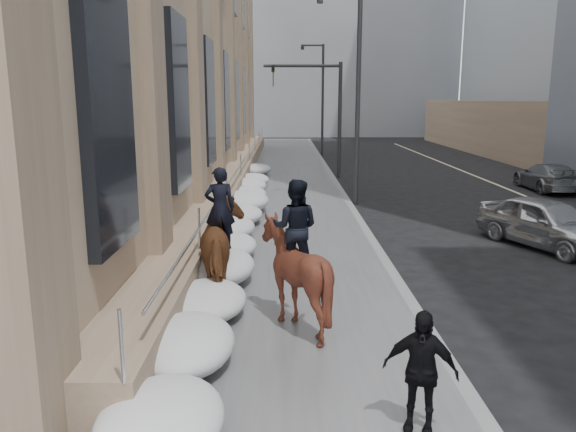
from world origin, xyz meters
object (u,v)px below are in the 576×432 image
Objects in this scene: pedestrian at (420,371)px; car_silver at (546,223)px; mounted_horse_left at (225,244)px; mounted_horse_right at (294,267)px; car_grey at (547,177)px.

pedestrian is 0.37× the size of car_silver.
mounted_horse_left reaches higher than pedestrian.
mounted_horse_right reaches higher than mounted_horse_left.
mounted_horse_right is 9.30m from car_silver.
mounted_horse_right reaches higher than car_silver.
pedestrian is (2.87, -5.07, -0.26)m from mounted_horse_left.
pedestrian is at bearing 62.76° from car_grey.
car_grey is at bearing 42.25° from car_silver.
car_grey is (4.65, 10.01, -0.08)m from car_silver.
pedestrian is 10.76m from car_silver.
car_silver is at bearing 66.36° from car_grey.
car_grey is (11.85, 15.87, -0.58)m from mounted_horse_right.
car_grey is at bearing -115.05° from mounted_horse_right.
car_silver is (8.61, 4.04, -0.45)m from mounted_horse_left.
pedestrian is (1.47, -3.24, -0.32)m from mounted_horse_right.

